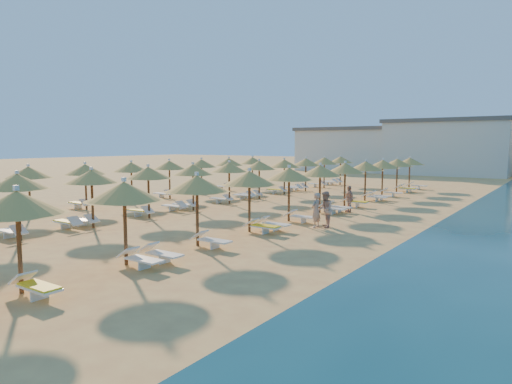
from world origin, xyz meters
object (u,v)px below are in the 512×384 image
Objects in this scene: beachgoer_b at (325,209)px; beachgoer_c at (349,199)px; beachgoer_a at (316,210)px; parasol_row_west at (212,169)px; parasol_row_east at (305,173)px.

beachgoer_b is 5.51m from beachgoer_c.
beachgoer_c is 5.75m from beachgoer_a.
beachgoer_b is 0.46m from beachgoer_a.
parasol_row_west is 26.14× the size of beachgoer_c.
beachgoer_c is at bearing -171.51° from beachgoer_a.
parasol_row_east is 3.70m from beachgoer_a.
parasol_row_west is at bearing -105.63° from beachgoer_a.
beachgoer_c is (8.08, 3.06, -1.65)m from parasol_row_west.
beachgoer_b is at bearing -44.42° from parasol_row_east.
beachgoer_a is (2.04, -2.64, -1.60)m from parasol_row_east.
beachgoer_a is at bearing -52.30° from parasol_row_east.
beachgoer_c is (1.29, 3.06, -1.65)m from parasol_row_east.
parasol_row_east reaches higher than beachgoer_a.
parasol_row_east is 26.14× the size of beachgoer_c.
beachgoer_b is at bearing -14.30° from parasol_row_west.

